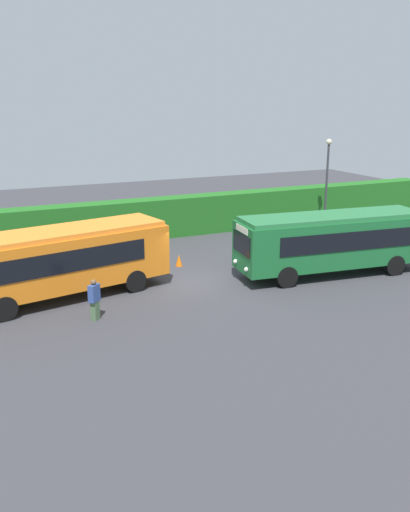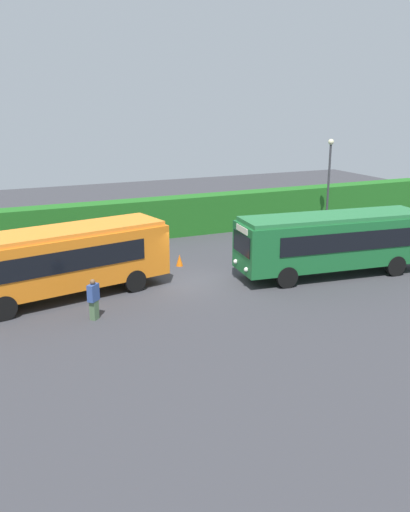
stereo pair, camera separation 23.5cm
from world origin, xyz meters
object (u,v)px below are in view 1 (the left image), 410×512
bus_orange (61,259)px  bus_green (332,240)px  lamppost (327,174)px  traffic_cone (179,260)px  person_left (94,299)px  person_center (94,250)px

bus_orange → bus_green: bearing=-20.9°
lamppost → traffic_cone: bearing=-162.6°
lamppost → person_left: bearing=-152.7°
bus_orange → traffic_cone: size_ratio=15.97×
bus_green → lamppost: 9.96m
bus_orange → lamppost: lamppost is taller
bus_green → lamppost: bearing=-118.4°
bus_orange → bus_green: 12.62m
person_center → lamppost: bearing=-134.8°
bus_green → person_left: 11.89m
lamppost → bus_orange: bearing=-161.8°
bus_green → person_center: (-10.17, 5.86, -0.81)m
bus_green → traffic_cone: bearing=-28.9°
person_left → person_center: person_center is taller
person_center → traffic_cone: (4.00, -1.49, -0.62)m
bus_green → bus_orange: bearing=-3.4°
person_center → lamppost: (15.74, 2.18, 2.69)m
person_left → bus_orange: bearing=-31.6°
traffic_cone → bus_orange: bearing=-160.4°
bus_orange → person_center: 4.44m
person_center → traffic_cone: bearing=-163.2°
traffic_cone → lamppost: size_ratio=0.10×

